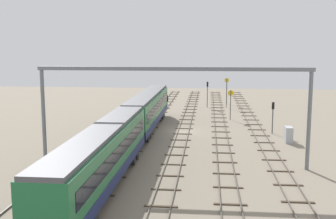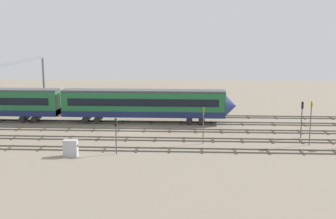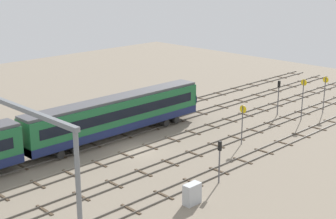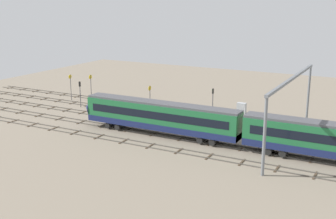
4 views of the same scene
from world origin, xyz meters
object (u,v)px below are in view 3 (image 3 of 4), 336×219
relay_cabinet (192,194)px  signal_light_trackside_approach (220,156)px  speed_sign_near_foreground (325,90)px  speed_sign_far_trackside (303,95)px  signal_light_trackside_departure (279,93)px  train (25,140)px  speed_sign_mid_trackside (242,119)px

relay_cabinet → signal_light_trackside_approach: bearing=13.0°
signal_light_trackside_approach → speed_sign_near_foreground: bearing=9.6°
speed_sign_far_trackside → signal_light_trackside_departure: size_ratio=1.15×
signal_light_trackside_departure → speed_sign_near_foreground: bearing=-35.0°
speed_sign_near_foreground → relay_cabinet: (-32.91, -5.86, -2.25)m
train → speed_sign_mid_trackside: train is taller
signal_light_trackside_departure → speed_sign_far_trackside: bearing=-86.5°
speed_sign_near_foreground → signal_light_trackside_departure: 6.58m
speed_sign_mid_trackside → signal_light_trackside_approach: 11.06m
signal_light_trackside_approach → speed_sign_mid_trackside: bearing=26.3°
relay_cabinet → signal_light_trackside_departure: bearing=19.3°
speed_sign_far_trackside → signal_light_trackside_departure: bearing=93.5°
speed_sign_near_foreground → speed_sign_far_trackside: 5.19m
train → signal_light_trackside_departure: size_ratio=10.62×
speed_sign_far_trackside → signal_light_trackside_departure: 3.52m
signal_light_trackside_approach → relay_cabinet: signal_light_trackside_approach is taller
train → speed_sign_near_foreground: speed_sign_near_foreground is taller
signal_light_trackside_departure → relay_cabinet: bearing=-160.7°
speed_sign_near_foreground → relay_cabinet: 33.51m
speed_sign_near_foreground → speed_sign_mid_trackside: (-18.06, 0.18, -0.21)m
train → relay_cabinet: train is taller
speed_sign_far_trackside → signal_light_trackside_departure: (-0.21, 3.49, -0.34)m
speed_sign_mid_trackside → relay_cabinet: speed_sign_mid_trackside is taller
speed_sign_mid_trackside → signal_light_trackside_approach: speed_sign_mid_trackside is taller
speed_sign_mid_trackside → speed_sign_far_trackside: 12.89m
train → signal_light_trackside_departure: 33.95m
speed_sign_mid_trackside → signal_light_trackside_departure: size_ratio=0.96×
train → speed_sign_far_trackside: bearing=-19.0°
signal_light_trackside_approach → speed_sign_far_trackside: bearing=12.4°
speed_sign_near_foreground → signal_light_trackside_approach: speed_sign_near_foreground is taller
signal_light_trackside_approach → signal_light_trackside_departure: signal_light_trackside_departure is taller
speed_sign_near_foreground → signal_light_trackside_departure: bearing=145.0°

